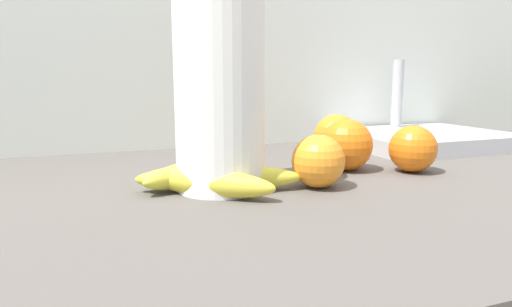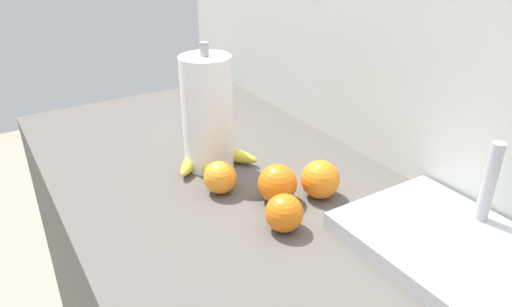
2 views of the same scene
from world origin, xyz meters
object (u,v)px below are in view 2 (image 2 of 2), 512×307
Objects in this scene: orange_front at (320,179)px; orange_back_right at (277,184)px; orange_center at (284,213)px; paper_towel_roll at (207,113)px; orange_right at (220,177)px; banana_bunch at (208,155)px; sink_basin at (446,240)px.

orange_back_right is at bearing -110.45° from orange_front.
orange_center is 0.90× the size of orange_front.
paper_towel_roll reaches higher than orange_center.
orange_right is 0.16m from paper_towel_roll.
banana_bunch is 2.64× the size of orange_back_right.
orange_front is at bearing -163.25° from sink_basin.
paper_towel_roll is (-0.31, -0.00, 0.10)m from orange_center.
orange_front is (0.03, 0.09, -0.00)m from orange_back_right.
orange_back_right is 0.24m from paper_towel_roll.
orange_right is 0.21× the size of sink_basin.
orange_right is at bearing -147.26° from sink_basin.
banana_bunch is at bearing -158.46° from sink_basin.
orange_back_right is 0.33m from sink_basin.
orange_back_right is 1.14× the size of orange_right.
orange_center is 0.22× the size of sink_basin.
orange_back_right is 1.00× the size of orange_front.
sink_basin is (0.38, 0.25, -0.02)m from orange_right.
sink_basin is at bearing 16.75° from orange_front.
banana_bunch is 0.56m from sink_basin.
banana_bunch is 0.12m from paper_towel_roll.
sink_basin is at bearing 46.34° from orange_center.
orange_front is at bearing 113.75° from orange_center.
banana_bunch is 0.73× the size of paper_towel_roll.
orange_back_right is 0.12m from orange_right.
orange_right is 0.88× the size of orange_front.
orange_center is at bearing -66.25° from orange_front.
sink_basin is at bearing 22.43° from paper_towel_roll.
banana_bunch is 3.01× the size of orange_right.
orange_right is at bearing -138.56° from orange_back_right.
orange_center is at bearing -0.44° from banana_bunch.
orange_back_right is 0.09m from orange_front.
orange_center reaches higher than orange_right.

